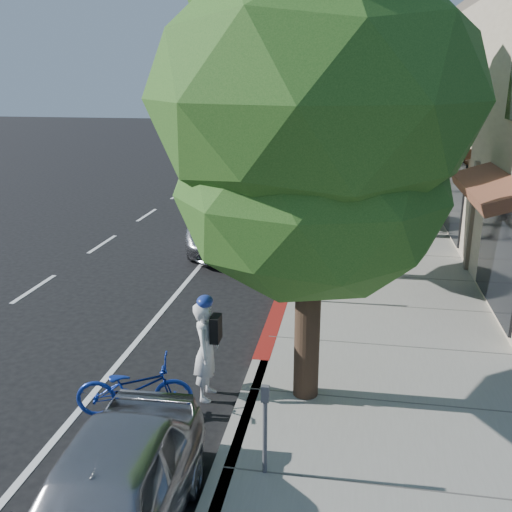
% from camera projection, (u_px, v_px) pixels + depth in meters
% --- Properties ---
extents(ground, '(120.00, 120.00, 0.00)m').
position_uv_depth(ground, '(269.00, 343.00, 11.27)').
color(ground, black).
rests_on(ground, ground).
extents(sidewalk, '(4.60, 56.00, 0.15)m').
position_uv_depth(sidewalk, '(376.00, 237.00, 18.39)').
color(sidewalk, gray).
rests_on(sidewalk, ground).
extents(curb, '(0.30, 56.00, 0.15)m').
position_uv_depth(curb, '(305.00, 234.00, 18.77)').
color(curb, '#9E998E').
rests_on(curb, ground).
extents(curb_red_segment, '(0.32, 4.00, 0.15)m').
position_uv_depth(curb_red_segment, '(276.00, 319.00, 12.19)').
color(curb_red_segment, maroon).
rests_on(curb_red_segment, ground).
extents(street_tree_0, '(4.66, 4.66, 7.54)m').
position_uv_depth(street_tree_0, '(314.00, 106.00, 7.85)').
color(street_tree_0, black).
rests_on(street_tree_0, ground).
extents(street_tree_1, '(4.63, 4.63, 7.52)m').
position_uv_depth(street_tree_1, '(333.00, 94.00, 13.49)').
color(street_tree_1, black).
rests_on(street_tree_1, ground).
extents(street_tree_2, '(3.87, 3.87, 6.68)m').
position_uv_depth(street_tree_2, '(340.00, 103.00, 19.27)').
color(street_tree_2, black).
rests_on(street_tree_2, ground).
extents(street_tree_3, '(4.67, 4.67, 7.85)m').
position_uv_depth(street_tree_3, '(345.00, 80.00, 24.69)').
color(street_tree_3, black).
rests_on(street_tree_3, ground).
extents(street_tree_4, '(4.17, 4.17, 6.83)m').
position_uv_depth(street_tree_4, '(347.00, 92.00, 30.53)').
color(street_tree_4, black).
rests_on(street_tree_4, ground).
extents(street_tree_5, '(5.33, 5.33, 7.88)m').
position_uv_depth(street_tree_5, '(349.00, 81.00, 36.01)').
color(street_tree_5, black).
rests_on(street_tree_5, ground).
extents(cyclist, '(0.41, 0.62, 1.67)m').
position_uv_depth(cyclist, '(206.00, 351.00, 9.15)').
color(cyclist, silver).
rests_on(cyclist, ground).
extents(bicycle, '(1.89, 1.01, 0.94)m').
position_uv_depth(bicycle, '(135.00, 388.00, 8.76)').
color(bicycle, '#16319C').
rests_on(bicycle, ground).
extents(silver_suv, '(3.47, 6.16, 1.63)m').
position_uv_depth(silver_suv, '(239.00, 219.00, 17.65)').
color(silver_suv, '#A9A9AE').
rests_on(silver_suv, ground).
extents(dark_sedan, '(1.64, 4.12, 1.33)m').
position_uv_depth(dark_sedan, '(307.00, 182.00, 24.78)').
color(dark_sedan, black).
rests_on(dark_sedan, ground).
extents(white_pickup, '(2.58, 5.79, 1.65)m').
position_uv_depth(white_pickup, '(285.00, 162.00, 29.26)').
color(white_pickup, silver).
rests_on(white_pickup, ground).
extents(dark_suv_far, '(1.88, 4.63, 1.58)m').
position_uv_depth(dark_suv_far, '(320.00, 150.00, 34.58)').
color(dark_suv_far, black).
rests_on(dark_suv_far, ground).
extents(near_car_a, '(1.71, 3.95, 1.33)m').
position_uv_depth(near_car_a, '(104.00, 507.00, 6.06)').
color(near_car_a, '#A3A2A7').
rests_on(near_car_a, ground).
extents(pedestrian, '(1.13, 1.00, 1.93)m').
position_uv_depth(pedestrian, '(394.00, 204.00, 18.27)').
color(pedestrian, black).
rests_on(pedestrian, sidewalk).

